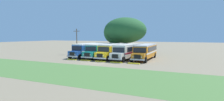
{
  "coord_description": "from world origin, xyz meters",
  "views": [
    {
      "loc": [
        15.22,
        -27.26,
        4.49
      ],
      "look_at": [
        0.0,
        5.55,
        1.6
      ],
      "focal_mm": 29.87,
      "sensor_mm": 36.0,
      "label": 1
    }
  ],
  "objects_px": {
    "utility_pole": "(77,40)",
    "parked_bus_slot_1": "(100,50)",
    "parked_bus_slot_3": "(128,51)",
    "parked_bus_slot_4": "(145,51)",
    "parked_bus_slot_0": "(89,49)",
    "broad_shade_tree": "(125,31)",
    "parked_bus_slot_2": "(114,50)"
  },
  "relations": [
    {
      "from": "parked_bus_slot_4",
      "to": "broad_shade_tree",
      "type": "height_order",
      "value": "broad_shade_tree"
    },
    {
      "from": "parked_bus_slot_2",
      "to": "parked_bus_slot_3",
      "type": "height_order",
      "value": "same"
    },
    {
      "from": "parked_bus_slot_2",
      "to": "parked_bus_slot_3",
      "type": "relative_size",
      "value": 1.0
    },
    {
      "from": "parked_bus_slot_0",
      "to": "broad_shade_tree",
      "type": "relative_size",
      "value": 1.0
    },
    {
      "from": "parked_bus_slot_0",
      "to": "broad_shade_tree",
      "type": "distance_m",
      "value": 11.57
    },
    {
      "from": "parked_bus_slot_2",
      "to": "parked_bus_slot_3",
      "type": "xyz_separation_m",
      "value": [
        3.05,
        0.01,
        0.0
      ]
    },
    {
      "from": "parked_bus_slot_4",
      "to": "parked_bus_slot_3",
      "type": "bearing_deg",
      "value": -75.82
    },
    {
      "from": "parked_bus_slot_4",
      "to": "parked_bus_slot_0",
      "type": "bearing_deg",
      "value": -89.09
    },
    {
      "from": "parked_bus_slot_4",
      "to": "utility_pole",
      "type": "xyz_separation_m",
      "value": [
        -17.76,
        2.84,
        1.74
      ]
    },
    {
      "from": "parked_bus_slot_3",
      "to": "utility_pole",
      "type": "height_order",
      "value": "utility_pole"
    },
    {
      "from": "parked_bus_slot_0",
      "to": "parked_bus_slot_2",
      "type": "height_order",
      "value": "same"
    },
    {
      "from": "parked_bus_slot_3",
      "to": "broad_shade_tree",
      "type": "distance_m",
      "value": 11.88
    },
    {
      "from": "parked_bus_slot_4",
      "to": "parked_bus_slot_2",
      "type": "bearing_deg",
      "value": -83.32
    },
    {
      "from": "broad_shade_tree",
      "to": "parked_bus_slot_3",
      "type": "bearing_deg",
      "value": -66.04
    },
    {
      "from": "parked_bus_slot_4",
      "to": "broad_shade_tree",
      "type": "relative_size",
      "value": 1.0
    },
    {
      "from": "parked_bus_slot_2",
      "to": "utility_pole",
      "type": "distance_m",
      "value": 12.25
    },
    {
      "from": "parked_bus_slot_0",
      "to": "parked_bus_slot_3",
      "type": "distance_m",
      "value": 9.0
    },
    {
      "from": "utility_pole",
      "to": "parked_bus_slot_0",
      "type": "bearing_deg",
      "value": -31.28
    },
    {
      "from": "parked_bus_slot_2",
      "to": "broad_shade_tree",
      "type": "bearing_deg",
      "value": -171.54
    },
    {
      "from": "parked_bus_slot_2",
      "to": "broad_shade_tree",
      "type": "height_order",
      "value": "broad_shade_tree"
    },
    {
      "from": "broad_shade_tree",
      "to": "utility_pole",
      "type": "bearing_deg",
      "value": -147.44
    },
    {
      "from": "parked_bus_slot_2",
      "to": "parked_bus_slot_0",
      "type": "bearing_deg",
      "value": -93.24
    },
    {
      "from": "parked_bus_slot_1",
      "to": "parked_bus_slot_3",
      "type": "bearing_deg",
      "value": 83.88
    },
    {
      "from": "broad_shade_tree",
      "to": "parked_bus_slot_0",
      "type": "bearing_deg",
      "value": -114.5
    },
    {
      "from": "parked_bus_slot_1",
      "to": "parked_bus_slot_3",
      "type": "distance_m",
      "value": 6.19
    },
    {
      "from": "broad_shade_tree",
      "to": "utility_pole",
      "type": "xyz_separation_m",
      "value": [
        -10.06,
        -6.42,
        -2.44
      ]
    },
    {
      "from": "parked_bus_slot_2",
      "to": "utility_pole",
      "type": "height_order",
      "value": "utility_pole"
    },
    {
      "from": "parked_bus_slot_1",
      "to": "utility_pole",
      "type": "height_order",
      "value": "utility_pole"
    },
    {
      "from": "parked_bus_slot_2",
      "to": "broad_shade_tree",
      "type": "xyz_separation_m",
      "value": [
        -1.47,
        10.18,
        4.18
      ]
    },
    {
      "from": "utility_pole",
      "to": "parked_bus_slot_1",
      "type": "bearing_deg",
      "value": -22.33
    },
    {
      "from": "parked_bus_slot_3",
      "to": "broad_shade_tree",
      "type": "relative_size",
      "value": 1.0
    },
    {
      "from": "parked_bus_slot_0",
      "to": "parked_bus_slot_4",
      "type": "xyz_separation_m",
      "value": [
        12.18,
        0.55,
        0.0
      ]
    }
  ]
}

